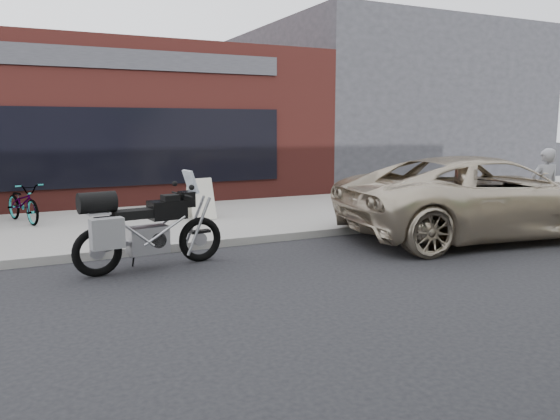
{
  "coord_description": "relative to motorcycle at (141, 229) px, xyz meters",
  "views": [
    {
      "loc": [
        -3.85,
        -5.42,
        2.26
      ],
      "look_at": [
        0.09,
        2.71,
        0.85
      ],
      "focal_mm": 35.0,
      "sensor_mm": 36.0,
      "label": 1
    }
  ],
  "objects": [
    {
      "name": "minivan",
      "position": [
        6.77,
        -0.43,
        0.16
      ],
      "size": [
        6.25,
        3.52,
        1.65
      ],
      "primitive_type": "imported",
      "rotation": [
        0.0,
        0.0,
        1.43
      ],
      "color": "#B8A88F",
      "rests_on": "ground"
    },
    {
      "name": "near_sidewalk",
      "position": [
        2.16,
        3.97,
        -0.59
      ],
      "size": [
        44.0,
        6.0,
        0.15
      ],
      "primitive_type": "cube",
      "color": "gray",
      "rests_on": "ground"
    },
    {
      "name": "ground",
      "position": [
        2.16,
        -3.03,
        -0.67
      ],
      "size": [
        120.0,
        120.0,
        0.0
      ],
      "primitive_type": "plane",
      "color": "black",
      "rests_on": "ground"
    },
    {
      "name": "sandwich_sign",
      "position": [
        2.01,
        3.35,
        -0.06
      ],
      "size": [
        0.65,
        0.61,
        0.92
      ],
      "rotation": [
        0.0,
        0.0,
        0.16
      ],
      "color": "silver",
      "rests_on": "near_sidewalk"
    },
    {
      "name": "neighbour_building",
      "position": [
        12.16,
        10.97,
        2.33
      ],
      "size": [
        10.0,
        10.0,
        6.0
      ],
      "primitive_type": "cube",
      "color": "#2B2B31",
      "rests_on": "ground"
    },
    {
      "name": "storefront",
      "position": [
        0.16,
        10.96,
        1.58
      ],
      "size": [
        14.0,
        10.07,
        4.5
      ],
      "color": "#58211C",
      "rests_on": "ground"
    },
    {
      "name": "motorcycle",
      "position": [
        0.0,
        0.0,
        0.0
      ],
      "size": [
        2.44,
        0.98,
        1.55
      ],
      "rotation": [
        0.0,
        0.0,
        0.13
      ],
      "color": "black",
      "rests_on": "ground"
    },
    {
      "name": "pedestrian",
      "position": [
        8.75,
        -0.24,
        0.21
      ],
      "size": [
        0.74,
        0.59,
        1.76
      ],
      "primitive_type": "imported",
      "rotation": [
        0.0,
        0.0,
        2.86
      ],
      "color": "gray",
      "rests_on": "ground"
    },
    {
      "name": "bicycle_front",
      "position": [
        -1.61,
        4.59,
        -0.08
      ],
      "size": [
        1.09,
        1.75,
        0.87
      ],
      "primitive_type": "imported",
      "rotation": [
        0.0,
        0.0,
        0.34
      ],
      "color": "gray",
      "rests_on": "near_sidewalk"
    }
  ]
}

